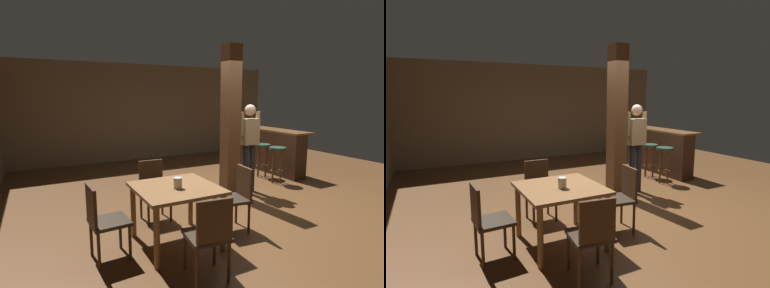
# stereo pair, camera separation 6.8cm
# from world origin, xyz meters

# --- Properties ---
(ground_plane) EXTENTS (10.80, 10.80, 0.00)m
(ground_plane) POSITION_xyz_m (0.00, 0.00, 0.00)
(ground_plane) COLOR brown
(wall_back) EXTENTS (8.00, 0.10, 2.80)m
(wall_back) POSITION_xyz_m (0.00, 4.50, 1.40)
(wall_back) COLOR #756047
(wall_back) RESTS_ON ground_plane
(pillar) EXTENTS (0.28, 0.28, 2.80)m
(pillar) POSITION_xyz_m (0.03, 0.48, 1.40)
(pillar) COLOR brown
(pillar) RESTS_ON ground_plane
(dining_table) EXTENTS (1.00, 1.00, 0.75)m
(dining_table) POSITION_xyz_m (-1.70, -0.83, 0.64)
(dining_table) COLOR brown
(dining_table) RESTS_ON ground_plane
(chair_west) EXTENTS (0.45, 0.45, 0.89)m
(chair_west) POSITION_xyz_m (-2.61, -0.81, 0.51)
(chair_west) COLOR #2D2319
(chair_west) RESTS_ON ground_plane
(chair_east) EXTENTS (0.46, 0.46, 0.89)m
(chair_east) POSITION_xyz_m (-0.78, -0.85, 0.51)
(chair_east) COLOR #2D2319
(chair_east) RESTS_ON ground_plane
(chair_south) EXTENTS (0.47, 0.47, 0.89)m
(chair_south) POSITION_xyz_m (-1.74, -1.70, 0.51)
(chair_south) COLOR #2D2319
(chair_south) RESTS_ON ground_plane
(chair_north) EXTENTS (0.42, 0.42, 0.89)m
(chair_north) POSITION_xyz_m (-1.68, 0.05, 0.51)
(chair_north) COLOR #2D2319
(chair_north) RESTS_ON ground_plane
(napkin_cup) EXTENTS (0.11, 0.11, 0.13)m
(napkin_cup) POSITION_xyz_m (-1.71, -0.90, 0.82)
(napkin_cup) COLOR beige
(napkin_cup) RESTS_ON dining_table
(standing_person) EXTENTS (0.47, 0.21, 1.72)m
(standing_person) POSITION_xyz_m (0.45, 0.43, 1.00)
(standing_person) COLOR tan
(standing_person) RESTS_ON ground_plane
(bar_counter) EXTENTS (0.56, 2.13, 1.06)m
(bar_counter) POSITION_xyz_m (1.98, 1.57, 0.54)
(bar_counter) COLOR brown
(bar_counter) RESTS_ON ground_plane
(bar_stool_near) EXTENTS (0.35, 0.35, 0.79)m
(bar_stool_near) POSITION_xyz_m (1.40, 0.65, 0.59)
(bar_stool_near) COLOR #1E3828
(bar_stool_near) RESTS_ON ground_plane
(bar_stool_mid) EXTENTS (0.36, 0.36, 0.77)m
(bar_stool_mid) POSITION_xyz_m (1.46, 1.20, 0.58)
(bar_stool_mid) COLOR #1E3828
(bar_stool_mid) RESTS_ON ground_plane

